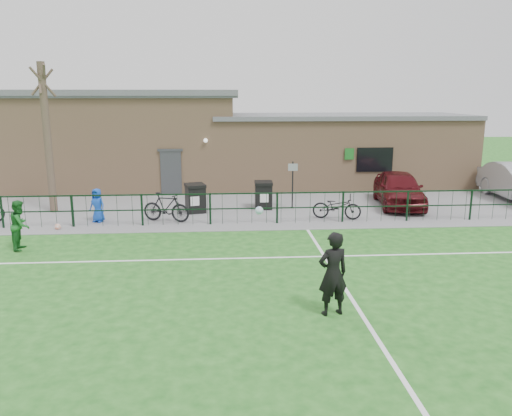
{
  "coord_description": "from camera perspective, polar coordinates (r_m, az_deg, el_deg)",
  "views": [
    {
      "loc": [
        -1.04,
        -10.1,
        4.77
      ],
      "look_at": [
        0.0,
        5.0,
        1.3
      ],
      "focal_mm": 35.0,
      "sensor_mm": 36.0,
      "label": 1
    }
  ],
  "objects": [
    {
      "name": "ground",
      "position": [
        11.21,
        1.79,
        -12.26
      ],
      "size": [
        90.0,
        90.0,
        0.0
      ],
      "primitive_type": "plane",
      "color": "#1C581A",
      "rests_on": "ground"
    },
    {
      "name": "paving_strip",
      "position": [
        24.09,
        -1.39,
        1.52
      ],
      "size": [
        34.0,
        13.0,
        0.02
      ],
      "primitive_type": "cube",
      "color": "slate",
      "rests_on": "ground"
    },
    {
      "name": "pitch_line_touch",
      "position": [
        18.55,
        -0.59,
        -1.97
      ],
      "size": [
        28.0,
        0.1,
        0.01
      ],
      "primitive_type": "cube",
      "color": "white",
      "rests_on": "ground"
    },
    {
      "name": "pitch_line_mid",
      "position": [
        14.92,
        0.26,
        -5.72
      ],
      "size": [
        28.0,
        0.1,
        0.01
      ],
      "primitive_type": "cube",
      "color": "white",
      "rests_on": "ground"
    },
    {
      "name": "pitch_line_perp",
      "position": [
        11.57,
        11.91,
        -11.71
      ],
      "size": [
        0.1,
        16.0,
        0.01
      ],
      "primitive_type": "cube",
      "color": "white",
      "rests_on": "ground"
    },
    {
      "name": "perimeter_fence",
      "position": [
        18.6,
        -0.63,
        -0.04
      ],
      "size": [
        28.0,
        0.1,
        1.2
      ],
      "primitive_type": "cube",
      "color": "black",
      "rests_on": "ground"
    },
    {
      "name": "bare_tree",
      "position": [
        21.81,
        -22.72,
        7.27
      ],
      "size": [
        0.3,
        0.3,
        6.0
      ],
      "primitive_type": "cylinder",
      "color": "#47372B",
      "rests_on": "ground"
    },
    {
      "name": "wheelie_bin_left",
      "position": [
        20.59,
        -6.94,
        1.02
      ],
      "size": [
        0.91,
        0.97,
        1.08
      ],
      "primitive_type": "cube",
      "rotation": [
        0.0,
        0.0,
        0.27
      ],
      "color": "black",
      "rests_on": "paving_strip"
    },
    {
      "name": "wheelie_bin_right",
      "position": [
        21.1,
        0.86,
        1.38
      ],
      "size": [
        0.73,
        0.82,
        1.06
      ],
      "primitive_type": "cube",
      "rotation": [
        0.0,
        0.0,
        -0.03
      ],
      "color": "black",
      "rests_on": "paving_strip"
    },
    {
      "name": "sign_post",
      "position": [
        21.08,
        4.2,
        2.63
      ],
      "size": [
        0.07,
        0.07,
        2.0
      ],
      "primitive_type": "cylinder",
      "rotation": [
        0.0,
        0.0,
        -0.11
      ],
      "color": "black",
      "rests_on": "paving_strip"
    },
    {
      "name": "car_maroon",
      "position": [
        22.42,
        16.01,
        2.13
      ],
      "size": [
        2.42,
        4.62,
        1.5
      ],
      "primitive_type": "imported",
      "rotation": [
        0.0,
        0.0,
        -0.15
      ],
      "color": "#4C0D12",
      "rests_on": "paving_strip"
    },
    {
      "name": "bicycle_d",
      "position": [
        19.2,
        -10.23,
        0.1
      ],
      "size": [
        1.93,
        1.08,
        1.12
      ],
      "primitive_type": "imported",
      "rotation": [
        0.0,
        0.0,
        1.25
      ],
      "color": "black",
      "rests_on": "paving_strip"
    },
    {
      "name": "bicycle_e",
      "position": [
        19.56,
        9.22,
        0.16
      ],
      "size": [
        1.97,
        1.12,
        0.98
      ],
      "primitive_type": "imported",
      "rotation": [
        0.0,
        0.0,
        1.3
      ],
      "color": "black",
      "rests_on": "paving_strip"
    },
    {
      "name": "spectator_child",
      "position": [
        19.76,
        -17.67,
        0.3
      ],
      "size": [
        0.74,
        0.62,
        1.29
      ],
      "primitive_type": "imported",
      "rotation": [
        0.0,
        0.0,
        -0.4
      ],
      "color": "blue",
      "rests_on": "paving_strip"
    },
    {
      "name": "goalkeeper_kick",
      "position": [
        11.12,
        8.6,
        -7.28
      ],
      "size": [
        1.89,
        3.33,
        1.89
      ],
      "color": "black",
      "rests_on": "ground"
    },
    {
      "name": "outfield_player",
      "position": [
        17.2,
        -25.34,
        -1.75
      ],
      "size": [
        0.65,
        0.8,
        1.57
      ],
      "primitive_type": "imported",
      "rotation": [
        0.0,
        0.0,
        1.64
      ],
      "color": "#1B6123",
      "rests_on": "ground"
    },
    {
      "name": "ball_ground",
      "position": [
        19.28,
        -21.71,
        -2.0
      ],
      "size": [
        0.23,
        0.23,
        0.23
      ],
      "primitive_type": "sphere",
      "color": "white",
      "rests_on": "ground"
    },
    {
      "name": "clubhouse",
      "position": [
        26.72,
        -3.61,
        7.42
      ],
      "size": [
        24.25,
        5.4,
        4.96
      ],
      "color": "tan",
      "rests_on": "ground"
    }
  ]
}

